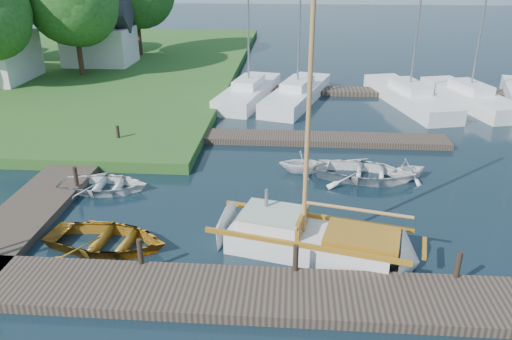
# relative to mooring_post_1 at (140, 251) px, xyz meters

# --- Properties ---
(ground) EXTENTS (160.00, 160.00, 0.00)m
(ground) POSITION_rel_mooring_post_1_xyz_m (3.00, 5.00, -0.70)
(ground) COLOR black
(ground) RESTS_ON ground
(near_dock) EXTENTS (18.00, 2.20, 0.30)m
(near_dock) POSITION_rel_mooring_post_1_xyz_m (3.00, -1.00, -0.55)
(near_dock) COLOR #31241F
(near_dock) RESTS_ON ground
(left_dock) EXTENTS (2.20, 18.00, 0.30)m
(left_dock) POSITION_rel_mooring_post_1_xyz_m (-5.00, 7.00, -0.55)
(left_dock) COLOR #31241F
(left_dock) RESTS_ON ground
(far_dock) EXTENTS (14.00, 1.60, 0.30)m
(far_dock) POSITION_rel_mooring_post_1_xyz_m (5.00, 11.50, -0.55)
(far_dock) COLOR #31241F
(far_dock) RESTS_ON ground
(pontoon) EXTENTS (30.00, 1.60, 0.30)m
(pontoon) POSITION_rel_mooring_post_1_xyz_m (13.00, 21.00, -0.55)
(pontoon) COLOR #31241F
(pontoon) RESTS_ON ground
(mooring_post_1) EXTENTS (0.16, 0.16, 0.80)m
(mooring_post_1) POSITION_rel_mooring_post_1_xyz_m (0.00, 0.00, 0.00)
(mooring_post_1) COLOR black
(mooring_post_1) RESTS_ON near_dock
(mooring_post_2) EXTENTS (0.16, 0.16, 0.80)m
(mooring_post_2) POSITION_rel_mooring_post_1_xyz_m (4.50, 0.00, 0.00)
(mooring_post_2) COLOR black
(mooring_post_2) RESTS_ON near_dock
(mooring_post_3) EXTENTS (0.16, 0.16, 0.80)m
(mooring_post_3) POSITION_rel_mooring_post_1_xyz_m (9.00, 0.00, 0.00)
(mooring_post_3) COLOR black
(mooring_post_3) RESTS_ON near_dock
(mooring_post_4) EXTENTS (0.16, 0.16, 0.80)m
(mooring_post_4) POSITION_rel_mooring_post_1_xyz_m (-4.00, 5.00, 0.00)
(mooring_post_4) COLOR black
(mooring_post_4) RESTS_ON left_dock
(mooring_post_5) EXTENTS (0.16, 0.16, 0.80)m
(mooring_post_5) POSITION_rel_mooring_post_1_xyz_m (-4.00, 10.00, 0.00)
(mooring_post_5) COLOR black
(mooring_post_5) RESTS_ON left_dock
(sailboat) EXTENTS (7.41, 3.57, 9.83)m
(sailboat) POSITION_rel_mooring_post_1_xyz_m (5.10, 1.47, -0.36)
(sailboat) COLOR white
(sailboat) RESTS_ON ground
(dinghy) EXTENTS (4.27, 3.29, 0.82)m
(dinghy) POSITION_rel_mooring_post_1_xyz_m (-1.46, 1.20, -0.29)
(dinghy) COLOR brown
(dinghy) RESTS_ON ground
(tender_a) EXTENTS (3.48, 2.50, 0.72)m
(tender_a) POSITION_rel_mooring_post_1_xyz_m (-3.04, 5.27, -0.34)
(tender_a) COLOR white
(tender_a) RESTS_ON ground
(tender_b) EXTENTS (2.10, 1.84, 1.06)m
(tender_b) POSITION_rel_mooring_post_1_xyz_m (4.80, 7.68, -0.17)
(tender_b) COLOR white
(tender_b) RESTS_ON ground
(tender_c) EXTENTS (4.55, 3.61, 0.85)m
(tender_c) POSITION_rel_mooring_post_1_xyz_m (7.38, 7.15, -0.28)
(tender_c) COLOR white
(tender_c) RESTS_ON ground
(tender_d) EXTENTS (2.44, 2.31, 1.01)m
(tender_d) POSITION_rel_mooring_post_1_xyz_m (9.10, 7.29, -0.19)
(tender_d) COLOR white
(tender_d) RESTS_ON ground
(marina_boat_0) EXTENTS (3.82, 8.43, 11.25)m
(marina_boat_0) POSITION_rel_mooring_post_1_xyz_m (1.50, 19.01, -0.13)
(marina_boat_0) COLOR white
(marina_boat_0) RESTS_ON ground
(marina_boat_1) EXTENTS (4.62, 9.18, 9.46)m
(marina_boat_1) POSITION_rel_mooring_post_1_xyz_m (4.58, 18.83, -0.14)
(marina_boat_1) COLOR white
(marina_boat_1) RESTS_ON ground
(marina_boat_3) EXTENTS (4.44, 9.43, 11.43)m
(marina_boat_3) POSITION_rel_mooring_post_1_xyz_m (11.46, 18.65, -0.13)
(marina_boat_3) COLOR white
(marina_boat_3) RESTS_ON ground
(marina_boat_4) EXTENTS (4.33, 8.45, 9.88)m
(marina_boat_4) POSITION_rel_mooring_post_1_xyz_m (15.14, 18.76, -0.14)
(marina_boat_4) COLOR white
(marina_boat_4) RESTS_ON ground
(house_c) EXTENTS (5.25, 4.00, 5.28)m
(house_c) POSITION_rel_mooring_post_1_xyz_m (-11.00, 27.00, 1.88)
(house_c) COLOR silver
(house_c) RESTS_ON shore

